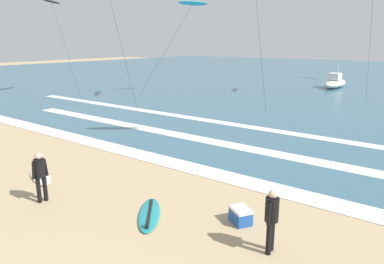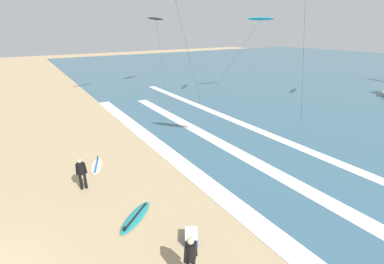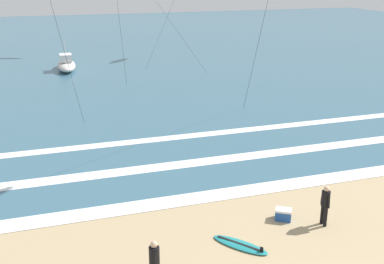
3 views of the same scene
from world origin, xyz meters
The scene contains 9 objects.
ocean_surface centered at (0.00, 54.37, 0.01)m, with size 140.00×90.00×0.01m, color #386075.
wave_foam_shoreline centered at (1.56, 9.77, 0.01)m, with size 42.60×1.05×0.01m, color white.
wave_foam_mid_break centered at (0.75, 13.43, 0.01)m, with size 38.10×0.93×0.01m, color white.
wave_foam_outer_break centered at (1.64, 17.33, 0.01)m, with size 51.80×0.80×0.01m, color white.
surfer_right_near centered at (2.63, 6.25, 0.96)m, with size 0.32×0.51×1.60m.
surfer_foreground_main centered at (-4.27, 4.59, 0.96)m, with size 0.32×0.52×1.60m.
surfboard_right_spare centered at (-0.92, 5.87, 0.05)m, with size 1.78×2.02×0.25m.
offshore_boat centered at (-4.73, 39.03, 0.55)m, with size 1.81×5.24×2.70m.
cooler_box centered at (1.38, 7.08, 0.22)m, with size 0.76×0.70×0.44m.
Camera 3 is at (-6.83, -7.09, 9.08)m, focal length 43.95 mm.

